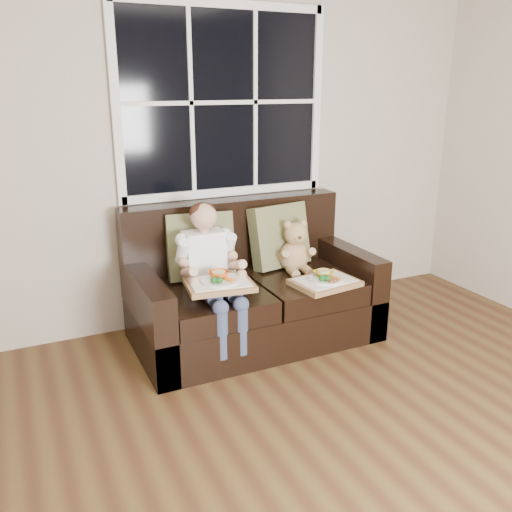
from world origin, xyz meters
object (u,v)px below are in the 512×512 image
teddy_bear (295,250)px  tray_right (325,281)px  tray_left (219,283)px  loveseat (250,295)px  child (210,262)px

teddy_bear → tray_right: (0.03, -0.37, -0.13)m
tray_left → teddy_bear: bearing=31.8°
tray_left → tray_right: 0.77m
tray_left → loveseat: bearing=49.4°
child → tray_left: 0.22m
teddy_bear → tray_right: teddy_bear is taller
loveseat → teddy_bear: loveseat is taller
teddy_bear → tray_right: bearing=-75.8°
child → teddy_bear: size_ratio=2.24×
loveseat → teddy_bear: size_ratio=4.25×
loveseat → child: child is taller
loveseat → tray_left: 0.56m
loveseat → child: bearing=-161.1°
tray_right → loveseat: bearing=130.3°
loveseat → tray_right: 0.57m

